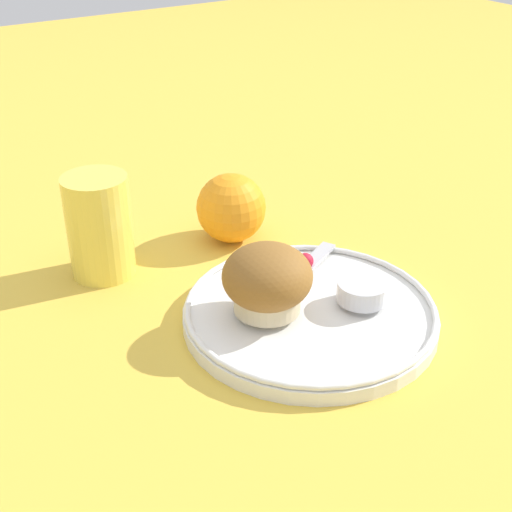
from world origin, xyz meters
TOP-DOWN VIEW (x-y plane):
  - ground_plane at (0.00, 0.00)m, footprint 3.00×3.00m
  - plate at (0.01, -0.02)m, footprint 0.24×0.24m
  - muffin at (-0.03, 0.00)m, footprint 0.08×0.08m
  - cream_ramekin at (0.06, -0.04)m, footprint 0.05×0.05m
  - berry_pair at (0.04, 0.04)m, footprint 0.03×0.02m
  - butter_knife at (0.02, 0.03)m, footprint 0.16×0.09m
  - orange_fruit at (0.04, 0.17)m, footprint 0.08×0.08m
  - juice_glass at (-0.12, 0.18)m, footprint 0.07×0.07m

SIDE VIEW (x-z plane):
  - ground_plane at x=0.00m, z-range 0.00..0.00m
  - plate at x=0.01m, z-range 0.00..0.02m
  - butter_knife at x=0.02m, z-range 0.02..0.02m
  - berry_pair at x=0.04m, z-range 0.02..0.04m
  - cream_ramekin at x=0.06m, z-range 0.02..0.04m
  - orange_fruit at x=0.04m, z-range 0.00..0.08m
  - muffin at x=-0.03m, z-range 0.02..0.08m
  - juice_glass at x=-0.12m, z-range 0.00..0.11m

